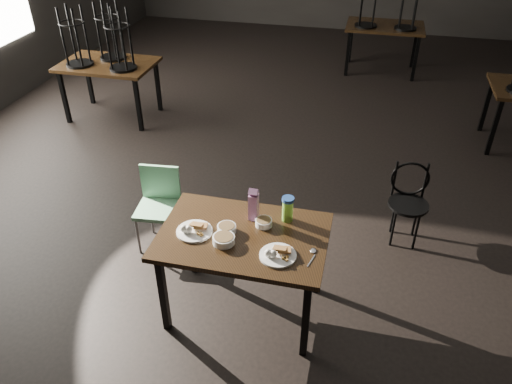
% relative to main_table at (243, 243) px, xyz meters
% --- Properties ---
extents(main_table, '(1.20, 0.80, 0.75)m').
position_rel_main_table_xyz_m(main_table, '(0.00, 0.00, 0.00)').
color(main_table, black).
rests_on(main_table, ground).
extents(plate_left, '(0.26, 0.26, 0.08)m').
position_rel_main_table_xyz_m(plate_left, '(-0.35, -0.06, 0.10)').
color(plate_left, white).
rests_on(plate_left, main_table).
extents(plate_right, '(0.25, 0.25, 0.08)m').
position_rel_main_table_xyz_m(plate_right, '(0.28, -0.17, 0.10)').
color(plate_right, white).
rests_on(plate_right, main_table).
extents(bowl_near, '(0.14, 0.14, 0.05)m').
position_rel_main_table_xyz_m(bowl_near, '(-0.12, 0.00, 0.11)').
color(bowl_near, white).
rests_on(bowl_near, main_table).
extents(bowl_far, '(0.12, 0.12, 0.05)m').
position_rel_main_table_xyz_m(bowl_far, '(0.12, 0.14, 0.11)').
color(bowl_far, white).
rests_on(bowl_far, main_table).
extents(bowl_big, '(0.16, 0.16, 0.05)m').
position_rel_main_table_xyz_m(bowl_big, '(-0.11, -0.12, 0.11)').
color(bowl_big, white).
rests_on(bowl_big, main_table).
extents(juice_carton, '(0.07, 0.07, 0.27)m').
position_rel_main_table_xyz_m(juice_carton, '(0.03, 0.20, 0.20)').
color(juice_carton, '#8D1980').
rests_on(juice_carton, main_table).
extents(water_bottle, '(0.10, 0.10, 0.20)m').
position_rel_main_table_xyz_m(water_bottle, '(0.27, 0.24, 0.18)').
color(water_bottle, '#7EC73A').
rests_on(water_bottle, main_table).
extents(spoon, '(0.05, 0.20, 0.01)m').
position_rel_main_table_xyz_m(spoon, '(0.51, -0.08, 0.08)').
color(spoon, silver).
rests_on(spoon, main_table).
extents(bentwood_chair, '(0.36, 0.36, 0.75)m').
position_rel_main_table_xyz_m(bentwood_chair, '(1.21, 1.21, -0.22)').
color(bentwood_chair, black).
rests_on(bentwood_chair, ground).
extents(school_chair, '(0.38, 0.38, 0.76)m').
position_rel_main_table_xyz_m(school_chair, '(-0.94, 0.63, -0.21)').
color(school_chair, '#77B98B').
rests_on(school_chair, ground).
extents(bg_table_left, '(1.20, 0.80, 1.48)m').
position_rel_main_table_xyz_m(bg_table_left, '(-2.58, 2.97, 0.11)').
color(bg_table_left, black).
rests_on(bg_table_left, ground).
extents(bg_table_far, '(1.20, 0.80, 1.48)m').
position_rel_main_table_xyz_m(bg_table_far, '(0.88, 5.52, 0.08)').
color(bg_table_far, black).
rests_on(bg_table_far, ground).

